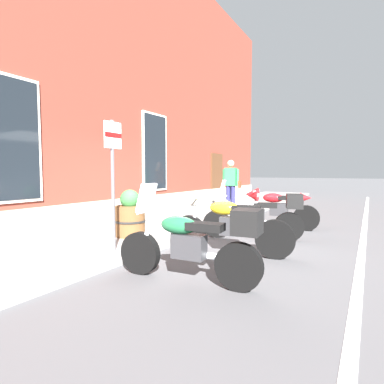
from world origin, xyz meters
TOP-DOWN VIEW (x-y plane):
  - ground_plane at (0.00, 0.00)m, footprint 140.00×140.00m
  - sidewalk at (0.00, 1.41)m, footprint 28.76×2.83m
  - lane_stripe at (0.00, -3.20)m, footprint 28.76×0.12m
  - brick_pub_facade at (-0.00, 6.49)m, footprint 22.76×7.44m
  - motorcycle_green_touring at (-2.19, -1.34)m, footprint 0.65×2.05m
  - motorcycle_yellow_naked at (-0.72, -1.18)m, footprint 0.73×2.17m
  - motorcycle_silver_touring at (0.69, -1.24)m, footprint 0.96×2.08m
  - motorcycle_red_sport at (2.15, -1.17)m, footprint 0.62×2.06m
  - pedestrian_striped_shirt at (3.96, 0.83)m, footprint 0.23×0.66m
  - pedestrian_tan_coat at (4.59, 1.14)m, footprint 0.66×0.24m
  - parking_sign at (-1.88, 0.43)m, footprint 0.36×0.07m
  - barrel_planter at (-0.87, 1.00)m, footprint 0.65×0.65m

SIDE VIEW (x-z plane):
  - ground_plane at x=0.00m, z-range 0.00..0.00m
  - lane_stripe at x=0.00m, z-range 0.00..0.01m
  - sidewalk at x=0.00m, z-range 0.00..0.12m
  - motorcycle_yellow_naked at x=-0.72m, z-range -0.01..1.00m
  - barrel_planter at x=-0.87m, z-range 0.04..1.01m
  - motorcycle_silver_touring at x=0.69m, z-range -0.11..1.18m
  - motorcycle_green_touring at x=-2.19m, z-range -0.11..1.19m
  - motorcycle_red_sport at x=2.15m, z-range 0.05..1.09m
  - pedestrian_striped_shirt at x=3.96m, z-range 0.23..1.98m
  - pedestrian_tan_coat at x=4.59m, z-range 0.23..1.98m
  - parking_sign at x=-1.88m, z-range 0.45..2.65m
  - brick_pub_facade at x=0.00m, z-range -0.01..8.97m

